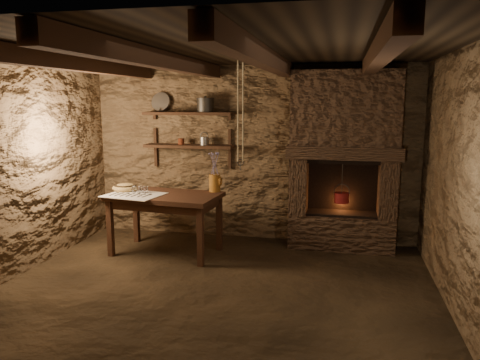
% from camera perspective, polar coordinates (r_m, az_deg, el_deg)
% --- Properties ---
extents(floor, '(4.50, 4.50, 0.00)m').
position_cam_1_polar(floor, '(4.91, -3.21, -13.50)').
color(floor, black).
rests_on(floor, ground).
extents(back_wall, '(4.50, 0.04, 2.40)m').
position_cam_1_polar(back_wall, '(6.50, 1.39, 3.26)').
color(back_wall, '#493522').
rests_on(back_wall, floor).
extents(front_wall, '(4.50, 0.04, 2.40)m').
position_cam_1_polar(front_wall, '(2.74, -14.72, -6.17)').
color(front_wall, '#493522').
rests_on(front_wall, floor).
extents(left_wall, '(0.04, 4.00, 2.40)m').
position_cam_1_polar(left_wall, '(5.60, -26.12, 1.21)').
color(left_wall, '#493522').
rests_on(left_wall, floor).
extents(right_wall, '(0.04, 4.00, 2.40)m').
position_cam_1_polar(right_wall, '(4.52, 25.29, -0.55)').
color(right_wall, '#493522').
rests_on(right_wall, floor).
extents(ceiling, '(4.50, 4.00, 0.04)m').
position_cam_1_polar(ceiling, '(4.53, -3.51, 15.62)').
color(ceiling, black).
rests_on(ceiling, back_wall).
extents(beam_far_left, '(0.14, 3.95, 0.16)m').
position_cam_1_polar(beam_far_left, '(5.13, -20.30, 13.35)').
color(beam_far_left, black).
rests_on(beam_far_left, ceiling).
extents(beam_mid_left, '(0.14, 3.95, 0.16)m').
position_cam_1_polar(beam_mid_left, '(4.68, -9.58, 14.21)').
color(beam_mid_left, black).
rests_on(beam_mid_left, ceiling).
extents(beam_mid_right, '(0.14, 3.95, 0.16)m').
position_cam_1_polar(beam_mid_right, '(4.41, 2.97, 14.61)').
color(beam_mid_right, black).
rests_on(beam_mid_right, ceiling).
extents(beam_far_right, '(0.14, 3.95, 0.16)m').
position_cam_1_polar(beam_far_right, '(4.36, 16.46, 14.29)').
color(beam_far_right, black).
rests_on(beam_far_right, ceiling).
extents(shelf_lower, '(1.25, 0.30, 0.04)m').
position_cam_1_polar(shelf_lower, '(6.55, -6.21, 4.13)').
color(shelf_lower, black).
rests_on(shelf_lower, back_wall).
extents(shelf_upper, '(1.25, 0.30, 0.04)m').
position_cam_1_polar(shelf_upper, '(6.52, -6.29, 8.07)').
color(shelf_upper, black).
rests_on(shelf_upper, back_wall).
extents(hearth, '(1.43, 0.51, 2.30)m').
position_cam_1_polar(hearth, '(6.15, 12.51, 2.91)').
color(hearth, '#322219').
rests_on(hearth, floor).
extents(work_table, '(1.41, 0.89, 0.77)m').
position_cam_1_polar(work_table, '(6.02, -9.05, -5.01)').
color(work_table, black).
rests_on(work_table, floor).
extents(linen_cloth, '(0.76, 0.65, 0.01)m').
position_cam_1_polar(linen_cloth, '(5.94, -12.80, -1.78)').
color(linen_cloth, beige).
rests_on(linen_cloth, work_table).
extents(pewter_cutlery_row, '(0.59, 0.31, 0.01)m').
position_cam_1_polar(pewter_cutlery_row, '(5.92, -12.89, -1.72)').
color(pewter_cutlery_row, gray).
rests_on(pewter_cutlery_row, linen_cloth).
extents(drinking_glasses, '(0.22, 0.06, 0.09)m').
position_cam_1_polar(drinking_glasses, '(6.03, -12.11, -1.11)').
color(drinking_glasses, white).
rests_on(drinking_glasses, linen_cloth).
extents(stoneware_jug, '(0.17, 0.16, 0.51)m').
position_cam_1_polar(stoneware_jug, '(5.99, -3.08, 0.65)').
color(stoneware_jug, '#A96820').
rests_on(stoneware_jug, work_table).
extents(wooden_bowl, '(0.38, 0.38, 0.12)m').
position_cam_1_polar(wooden_bowl, '(6.24, -13.82, -0.93)').
color(wooden_bowl, olive).
rests_on(wooden_bowl, work_table).
extents(iron_stockpot, '(0.29, 0.29, 0.17)m').
position_cam_1_polar(iron_stockpot, '(6.44, -4.25, 9.02)').
color(iron_stockpot, '#322F2C').
rests_on(iron_stockpot, shelf_upper).
extents(tin_pan, '(0.28, 0.14, 0.27)m').
position_cam_1_polar(tin_pan, '(6.76, -9.63, 9.38)').
color(tin_pan, '#9B9C96').
rests_on(tin_pan, shelf_upper).
extents(small_kettle, '(0.20, 0.18, 0.17)m').
position_cam_1_polar(small_kettle, '(6.47, -4.37, 4.78)').
color(small_kettle, '#9B9C96').
rests_on(small_kettle, shelf_lower).
extents(rusty_tin, '(0.11, 0.11, 0.08)m').
position_cam_1_polar(rusty_tin, '(6.58, -7.19, 4.68)').
color(rusty_tin, '#5B2212').
rests_on(rusty_tin, shelf_lower).
extents(red_pot, '(0.21, 0.19, 0.54)m').
position_cam_1_polar(red_pot, '(6.19, 12.27, -2.02)').
color(red_pot, maroon).
rests_on(red_pot, hearth).
extents(hanging_ropes, '(0.08, 0.08, 1.20)m').
position_cam_1_polar(hanging_ropes, '(5.52, 0.05, 8.35)').
color(hanging_ropes, tan).
rests_on(hanging_ropes, ceiling).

